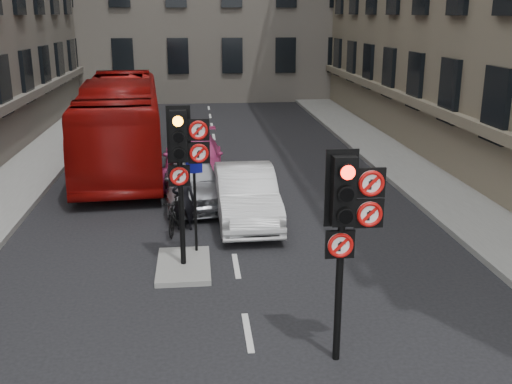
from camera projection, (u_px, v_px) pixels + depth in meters
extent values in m
cube|color=gray|center=(3.00, 187.00, 19.69)|extent=(3.00, 50.00, 0.16)
cube|color=gray|center=(426.00, 175.00, 21.09)|extent=(3.00, 50.00, 0.16)
cube|color=gray|center=(184.00, 266.00, 13.61)|extent=(1.20, 2.00, 0.12)
cylinder|color=black|center=(339.00, 294.00, 9.72)|extent=(0.12, 0.12, 2.40)
cube|color=black|center=(343.00, 191.00, 9.22)|extent=(0.36, 0.28, 1.10)
cube|color=black|center=(341.00, 188.00, 9.35)|extent=(0.52, 0.03, 1.25)
cylinder|color=#FF1407|center=(348.00, 173.00, 8.89)|extent=(0.22, 0.01, 0.22)
cylinder|color=black|center=(347.00, 195.00, 8.99)|extent=(0.22, 0.01, 0.22)
cylinder|color=black|center=(346.00, 217.00, 9.09)|extent=(0.22, 0.01, 0.22)
cube|color=black|center=(370.00, 183.00, 9.21)|extent=(0.47, 0.05, 0.47)
cylinder|color=white|center=(371.00, 183.00, 9.17)|extent=(0.41, 0.02, 0.41)
torus|color=#BF0C0A|center=(371.00, 184.00, 9.16)|extent=(0.41, 0.06, 0.41)
cube|color=#BF0C0A|center=(372.00, 184.00, 9.15)|extent=(0.25, 0.01, 0.25)
cube|color=black|center=(369.00, 213.00, 9.35)|extent=(0.47, 0.05, 0.47)
cylinder|color=white|center=(369.00, 214.00, 9.32)|extent=(0.41, 0.02, 0.41)
torus|color=#BF0C0A|center=(370.00, 214.00, 9.30)|extent=(0.41, 0.06, 0.41)
cube|color=#BF0C0A|center=(370.00, 215.00, 9.30)|extent=(0.25, 0.01, 0.25)
cube|color=black|center=(340.00, 244.00, 9.45)|extent=(0.47, 0.05, 0.47)
cylinder|color=white|center=(340.00, 245.00, 9.42)|extent=(0.41, 0.02, 0.41)
torus|color=#BF0C0A|center=(341.00, 245.00, 9.40)|extent=(0.41, 0.06, 0.41)
cube|color=#BF0C0A|center=(341.00, 246.00, 9.40)|extent=(0.25, 0.01, 0.25)
cylinder|color=black|center=(182.00, 213.00, 13.25)|extent=(0.12, 0.12, 2.40)
cube|color=black|center=(179.00, 136.00, 12.75)|extent=(0.36, 0.28, 1.10)
cube|color=black|center=(179.00, 134.00, 12.87)|extent=(0.52, 0.03, 1.25)
cylinder|color=orange|center=(178.00, 121.00, 12.41)|extent=(0.22, 0.02, 0.22)
cylinder|color=black|center=(178.00, 138.00, 12.51)|extent=(0.22, 0.02, 0.22)
cylinder|color=black|center=(179.00, 154.00, 12.61)|extent=(0.22, 0.02, 0.22)
cube|color=black|center=(198.00, 130.00, 12.73)|extent=(0.47, 0.05, 0.47)
cylinder|color=white|center=(198.00, 130.00, 12.70)|extent=(0.41, 0.02, 0.41)
torus|color=#BF0C0A|center=(198.00, 130.00, 12.68)|extent=(0.41, 0.06, 0.41)
cube|color=#BF0C0A|center=(198.00, 130.00, 12.68)|extent=(0.25, 0.02, 0.25)
cube|color=black|center=(199.00, 153.00, 12.88)|extent=(0.47, 0.05, 0.47)
cylinder|color=white|center=(199.00, 153.00, 12.84)|extent=(0.41, 0.02, 0.41)
torus|color=#BF0C0A|center=(199.00, 153.00, 12.83)|extent=(0.41, 0.06, 0.41)
cube|color=#BF0C0A|center=(199.00, 153.00, 12.82)|extent=(0.25, 0.02, 0.25)
cube|color=black|center=(179.00, 176.00, 12.98)|extent=(0.47, 0.05, 0.47)
cylinder|color=white|center=(179.00, 176.00, 12.94)|extent=(0.41, 0.02, 0.41)
torus|color=#BF0C0A|center=(179.00, 176.00, 12.93)|extent=(0.41, 0.06, 0.41)
cube|color=#BF0C0A|center=(179.00, 176.00, 12.92)|extent=(0.25, 0.02, 0.25)
imported|color=#93949A|center=(192.00, 180.00, 18.10)|extent=(1.99, 4.31, 1.43)
imported|color=silver|center=(246.00, 195.00, 16.57)|extent=(1.66, 4.57, 1.50)
imported|color=#BF3877|center=(193.00, 158.00, 20.82)|extent=(2.05, 5.01, 1.45)
imported|color=maroon|center=(121.00, 123.00, 22.47)|extent=(3.58, 11.81, 3.24)
imported|color=black|center=(175.00, 215.00, 15.76)|extent=(0.68, 1.61, 0.94)
imported|color=black|center=(184.00, 200.00, 15.84)|extent=(0.60, 0.40, 1.65)
cylinder|color=black|center=(195.00, 207.00, 14.02)|extent=(0.07, 0.07, 2.20)
cube|color=#0C0F8B|center=(194.00, 167.00, 13.69)|extent=(0.39, 0.11, 0.31)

